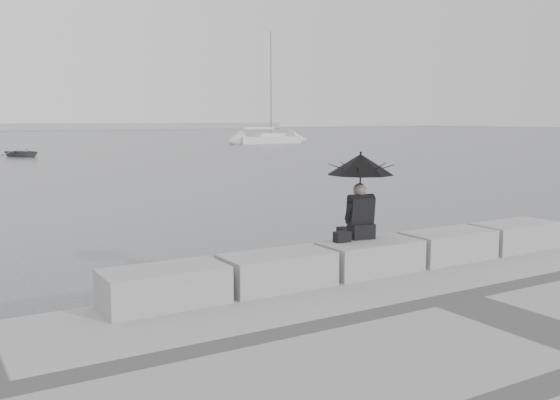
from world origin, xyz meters
TOP-DOWN VIEW (x-y plane):
  - ground at (0.00, 0.00)m, footprint 360.00×360.00m
  - stone_block_far_left at (-3.40, -0.45)m, footprint 1.60×0.80m
  - stone_block_left at (-1.70, -0.45)m, footprint 1.60×0.80m
  - stone_block_centre at (0.00, -0.45)m, footprint 1.60×0.80m
  - stone_block_right at (1.70, -0.45)m, footprint 1.60×0.80m
  - stone_block_far_right at (3.40, -0.45)m, footprint 1.60×0.80m
  - seated_person at (0.01, -0.16)m, footprint 1.07×1.07m
  - bag at (-0.42, -0.27)m, footprint 0.26×0.15m
  - sailboat_right at (30.11, 55.16)m, footprint 7.92×2.63m
  - small_motorboat at (36.25, 61.51)m, footprint 5.52×3.12m
  - dinghy at (1.54, 42.82)m, footprint 3.62×3.02m

SIDE VIEW (x-z plane):
  - ground at x=0.00m, z-range 0.00..0.00m
  - dinghy at x=1.54m, z-range 0.00..0.57m
  - small_motorboat at x=36.25m, z-range -0.23..0.87m
  - sailboat_right at x=30.11m, z-range -5.93..6.97m
  - stone_block_far_left at x=-3.40m, z-range 0.50..1.00m
  - stone_block_left at x=-1.70m, z-range 0.50..1.00m
  - stone_block_centre at x=0.00m, z-range 0.50..1.00m
  - stone_block_right at x=1.70m, z-range 0.50..1.00m
  - stone_block_far_right at x=3.40m, z-range 0.50..1.00m
  - bag at x=-0.42m, z-range 1.00..1.17m
  - seated_person at x=0.01m, z-range 1.29..2.68m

